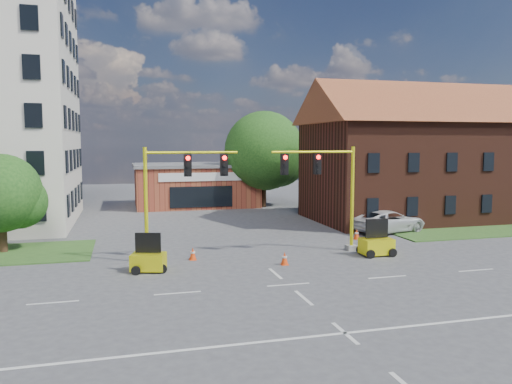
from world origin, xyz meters
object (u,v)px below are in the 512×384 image
(trailer_east, at_px, (376,245))
(signal_mast_west, at_px, (177,189))
(trailer_west, at_px, (148,260))
(pickup_white, at_px, (388,221))
(signal_mast_east, at_px, (327,186))

(trailer_east, bearing_deg, signal_mast_west, 170.82)
(signal_mast_west, relative_size, trailer_east, 3.09)
(trailer_west, height_order, pickup_white, trailer_west)
(signal_mast_west, height_order, pickup_white, signal_mast_west)
(trailer_west, relative_size, trailer_east, 0.94)
(signal_mast_west, relative_size, signal_mast_east, 1.00)
(signal_mast_west, height_order, signal_mast_east, same)
(trailer_east, relative_size, pickup_white, 0.35)
(trailer_west, relative_size, pickup_white, 0.33)
(trailer_west, bearing_deg, signal_mast_east, 27.14)
(signal_mast_west, distance_m, trailer_west, 4.21)
(signal_mast_east, distance_m, trailer_west, 11.08)
(pickup_white, bearing_deg, trailer_west, 96.95)
(signal_mast_west, distance_m, trailer_east, 11.72)
(trailer_west, distance_m, pickup_white, 18.58)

